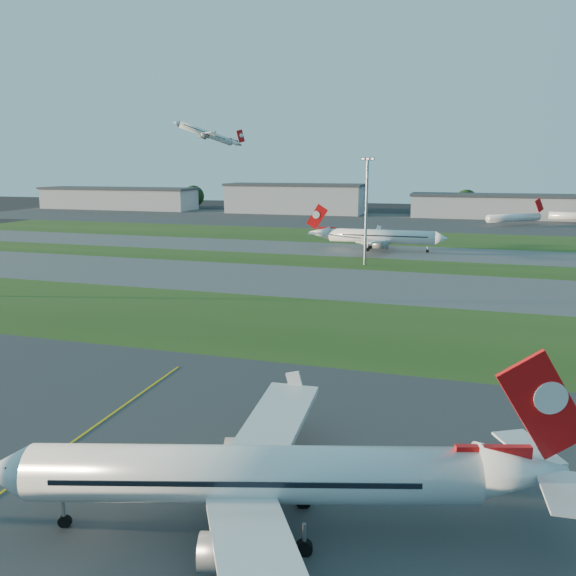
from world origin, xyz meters
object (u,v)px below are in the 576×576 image
at_px(light_mast_centre, 366,204).
at_px(airliner_parked, 257,476).
at_px(mini_jet_near, 514,218).
at_px(airliner_taxiing, 380,237).

bearing_deg(light_mast_centre, airliner_parked, -84.78).
height_order(airliner_parked, mini_jet_near, airliner_parked).
bearing_deg(airliner_taxiing, light_mast_centre, 88.92).
distance_m(airliner_parked, light_mast_centre, 105.22).
relative_size(airliner_taxiing, light_mast_centre, 1.44).
distance_m(airliner_parked, airliner_taxiing, 129.73).
bearing_deg(mini_jet_near, airliner_parked, -137.15).
height_order(airliner_taxiing, light_mast_centre, light_mast_centre).
bearing_deg(light_mast_centre, mini_jet_near, 68.75).
relative_size(airliner_parked, light_mast_centre, 1.36).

